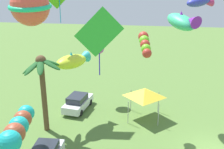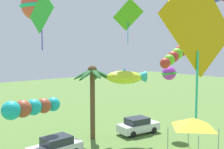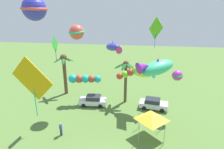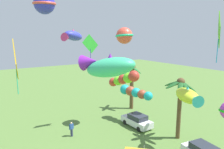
{
  "view_description": "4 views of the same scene",
  "coord_description": "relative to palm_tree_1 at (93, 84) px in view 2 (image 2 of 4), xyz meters",
  "views": [
    {
      "loc": [
        -17.36,
        4.76,
        11.72
      ],
      "look_at": [
        -0.65,
        7.45,
        5.87
      ],
      "focal_mm": 42.66,
      "sensor_mm": 36.0,
      "label": 1
    },
    {
      "loc": [
        -12.58,
        -6.05,
        7.87
      ],
      "look_at": [
        -1.18,
        7.74,
        6.22
      ],
      "focal_mm": 44.01,
      "sensor_mm": 36.0,
      "label": 2
    },
    {
      "loc": [
        2.96,
        -13.22,
        13.59
      ],
      "look_at": [
        0.13,
        6.65,
        6.62
      ],
      "focal_mm": 30.99,
      "sensor_mm": 36.0,
      "label": 3
    },
    {
      "loc": [
        14.74,
        -3.74,
        10.56
      ],
      "look_at": [
        -1.07,
        6.53,
        7.13
      ],
      "focal_mm": 33.76,
      "sensor_mm": 36.0,
      "label": 4
    }
  ],
  "objects": [
    {
      "name": "palm_tree_1",
      "position": [
        0.0,
        0.0,
        0.0
      ],
      "size": [
        3.36,
        3.3,
        6.47
      ],
      "color": "brown",
      "rests_on": "ground"
    },
    {
      "name": "kite_ball_2",
      "position": [
        -6.17,
        -2.53,
        5.81
      ],
      "size": [
        2.36,
        2.35,
        1.88
      ],
      "color": "#ED513E"
    },
    {
      "name": "parked_car_1",
      "position": [
        4.11,
        -1.52,
        -4.07
      ],
      "size": [
        4.09,
        2.21,
        1.51
      ],
      "color": "silver",
      "rests_on": "ground"
    },
    {
      "name": "parked_car_0",
      "position": [
        -4.57,
        -1.73,
        -4.07
      ],
      "size": [
        3.99,
        1.92,
        1.51
      ],
      "color": "silver",
      "rests_on": "ground"
    },
    {
      "name": "kite_tube_4",
      "position": [
        1.12,
        -7.85,
        2.6
      ],
      "size": [
        2.85,
        1.13,
        1.53
      ],
      "color": "#BC3628"
    },
    {
      "name": "kite_diamond_7",
      "position": [
        -7.55,
        -6.19,
        4.87
      ],
      "size": [
        0.35,
        2.13,
        2.99
      ],
      "color": "green"
    },
    {
      "name": "kite_ball_3",
      "position": [
        6.61,
        -3.05,
        0.82
      ],
      "size": [
        2.02,
        2.02,
        1.3
      ],
      "color": "#B636C5"
    },
    {
      "name": "kite_tube_8",
      "position": [
        -6.05,
        -0.97,
        -1.07
      ],
      "size": [
        4.66,
        1.97,
        1.34
      ],
      "color": "#19B2B2"
    },
    {
      "name": "festival_tent",
      "position": [
        3.45,
        -7.91,
        -2.35
      ],
      "size": [
        2.86,
        2.86,
        2.85
      ],
      "color": "#9E9EA3",
      "rests_on": "ground"
    },
    {
      "name": "kite_fish_6",
      "position": [
        2.35,
        -1.82,
        0.63
      ],
      "size": [
        3.77,
        2.88,
        1.48
      ],
      "color": "#D0E82D"
    },
    {
      "name": "kite_diamond_5",
      "position": [
        3.78,
        -0.41,
        6.18
      ],
      "size": [
        1.63,
        2.52,
        4.11
      ],
      "color": "#55B919"
    },
    {
      "name": "kite_diamond_9",
      "position": [
        -5.89,
        -14.2,
        3.76
      ],
      "size": [
        3.42,
        0.54,
        4.8
      ],
      "color": "#D7A00B"
    }
  ]
}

